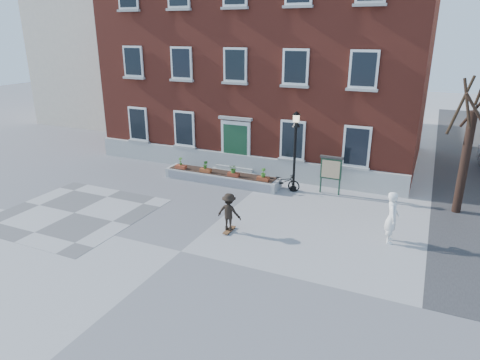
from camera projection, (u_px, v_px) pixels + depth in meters
The scene contains 11 objects.
ground at pixel (181, 251), 15.23m from camera, with size 100.00×100.00×0.00m, color gray.
checker_patch at pixel (74, 213), 18.44m from camera, with size 6.00×6.00×0.01m, color #545457.
distant_building at pixel (123, 42), 37.33m from camera, with size 10.00×12.00×13.00m, color beige.
bicycle at pixel (283, 181), 20.96m from camera, with size 0.60×1.72×0.90m, color black.
bystander at pixel (392, 217), 15.63m from camera, with size 0.72×0.47×1.96m, color white.
brick_building at pixel (271, 51), 25.95m from camera, with size 18.40×10.85×12.60m.
planter_assembly at pixel (222, 177), 22.08m from camera, with size 6.20×1.12×1.15m.
bare_tree at pixel (467, 150), 17.67m from camera, with size 1.83×1.83×6.16m.
lamp_post at pixel (295, 140), 20.19m from camera, with size 0.40×0.40×3.93m.
notice_board at pixel (331, 169), 20.24m from camera, with size 1.10×0.16×1.87m.
skateboarder at pixel (229, 212), 16.49m from camera, with size 0.98×0.78×1.58m.
Camera 1 is at (7.54, -11.45, 7.42)m, focal length 32.00 mm.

